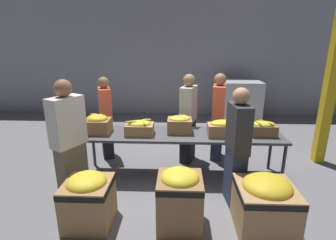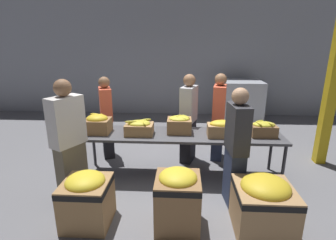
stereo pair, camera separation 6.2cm
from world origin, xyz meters
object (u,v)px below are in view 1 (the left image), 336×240
(banana_box_0, at_px, (98,124))
(donation_bin_2, at_px, (265,202))
(banana_box_2, at_px, (180,124))
(volunteer_4, at_px, (188,119))
(volunteer_2, at_px, (218,117))
(donation_bin_1, at_px, (180,197))
(pallet_stack_0, at_px, (239,102))
(banana_box_1, at_px, (140,128))
(volunteer_1, at_px, (69,142))
(donation_bin_0, at_px, (88,198))
(sorting_table, at_px, (181,136))
(volunteer_3, at_px, (237,148))
(banana_box_3, at_px, (223,128))
(volunteer_0, at_px, (106,118))
(banana_box_4, at_px, (263,128))
(support_pillar, at_px, (336,51))

(banana_box_0, distance_m, donation_bin_2, 2.69)
(banana_box_0, bearing_deg, banana_box_2, 3.92)
(banana_box_2, xyz_separation_m, volunteer_4, (0.16, 0.53, -0.08))
(volunteer_2, relative_size, donation_bin_1, 2.15)
(banana_box_2, distance_m, pallet_stack_0, 3.46)
(volunteer_4, xyz_separation_m, pallet_stack_0, (1.48, 2.51, -0.24))
(banana_box_1, distance_m, donation_bin_2, 2.09)
(volunteer_1, height_order, donation_bin_0, volunteer_1)
(banana_box_2, bearing_deg, sorting_table, -68.99)
(volunteer_3, height_order, donation_bin_0, volunteer_3)
(banana_box_2, distance_m, volunteer_1, 1.69)
(banana_box_1, xyz_separation_m, volunteer_1, (-0.86, -0.64, -0.01))
(banana_box_3, distance_m, volunteer_0, 2.21)
(banana_box_3, distance_m, donation_bin_2, 1.33)
(donation_bin_2, bearing_deg, banana_box_4, 76.39)
(volunteer_1, xyz_separation_m, volunteer_3, (2.26, 0.01, -0.05))
(banana_box_4, height_order, support_pillar, support_pillar)
(volunteer_3, bearing_deg, donation_bin_2, -162.23)
(volunteer_0, distance_m, volunteer_4, 1.55)
(banana_box_4, relative_size, volunteer_3, 0.24)
(volunteer_1, bearing_deg, banana_box_4, -47.50)
(banana_box_4, distance_m, volunteer_2, 0.98)
(sorting_table, height_order, volunteer_3, volunteer_3)
(banana_box_0, relative_size, volunteer_3, 0.25)
(banana_box_0, xyz_separation_m, donation_bin_1, (1.32, -1.24, -0.50))
(sorting_table, relative_size, support_pillar, 0.81)
(volunteer_1, bearing_deg, donation_bin_1, -81.24)
(volunteer_4, bearing_deg, banana_box_2, 1.16)
(banana_box_0, bearing_deg, sorting_table, 0.97)
(banana_box_0, xyz_separation_m, banana_box_4, (2.62, -0.01, -0.03))
(volunteer_1, relative_size, donation_bin_1, 2.27)
(donation_bin_2, bearing_deg, volunteer_3, 113.75)
(volunteer_0, distance_m, volunteer_2, 2.10)
(donation_bin_1, distance_m, support_pillar, 3.60)
(banana_box_1, relative_size, banana_box_2, 1.13)
(banana_box_2, relative_size, pallet_stack_0, 0.34)
(banana_box_2, height_order, volunteer_4, volunteer_4)
(volunteer_0, relative_size, pallet_stack_0, 1.35)
(volunteer_0, distance_m, donation_bin_0, 2.04)
(sorting_table, bearing_deg, volunteer_4, 77.61)
(volunteer_3, height_order, volunteer_4, volunteer_4)
(banana_box_0, relative_size, banana_box_4, 1.04)
(banana_box_1, bearing_deg, banana_box_3, -0.62)
(volunteer_2, bearing_deg, volunteer_3, 12.23)
(volunteer_2, xyz_separation_m, support_pillar, (1.88, -0.09, 1.19))
(volunteer_2, bearing_deg, banana_box_2, -36.16)
(pallet_stack_0, bearing_deg, donation_bin_1, -110.51)
(banana_box_4, height_order, pallet_stack_0, pallet_stack_0)
(banana_box_1, bearing_deg, volunteer_0, 133.95)
(donation_bin_1, xyz_separation_m, support_pillar, (2.59, 1.92, 1.60))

